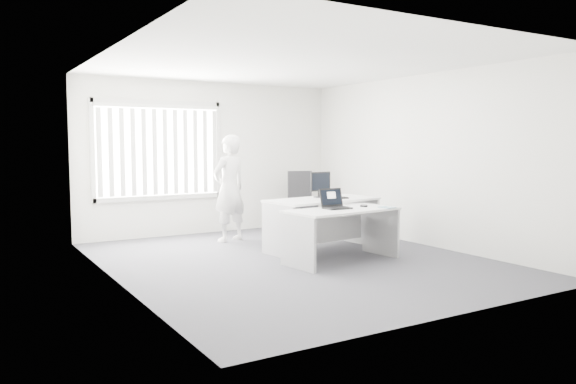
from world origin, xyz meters
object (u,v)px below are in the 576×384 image
desk_far (322,213)px  office_chair (302,212)px  person (229,188)px  monitor (320,185)px  laptop (337,199)px  desk_near (342,224)px

desk_far → office_chair: 2.08m
desk_far → person: 1.77m
desk_far → monitor: monitor is taller
monitor → laptop: bearing=-119.4°
desk_near → person: person is taller
person → laptop: (0.61, -2.29, -0.02)m
desk_near → laptop: bearing=137.3°
office_chair → desk_near: bearing=-93.1°
desk_near → monitor: 1.20m
desk_near → desk_far: desk_far is taller
person → laptop: size_ratio=4.97×
office_chair → person: bearing=-148.5°
laptop → person: bearing=106.8°
person → laptop: 2.37m
desk_far → office_chair: bearing=59.5°
person → desk_near: bearing=89.3°
monitor → desk_far: bearing=-124.6°
laptop → desk_far: bearing=71.8°
desk_far → person: bearing=114.2°
desk_near → laptop: (-0.05, 0.04, 0.35)m
desk_near → desk_far: (0.24, 0.84, 0.04)m
office_chair → monitor: 1.95m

